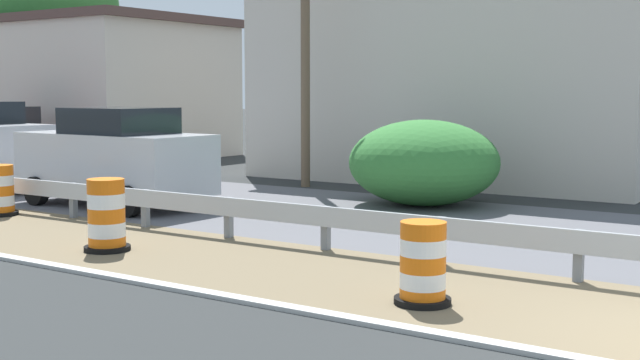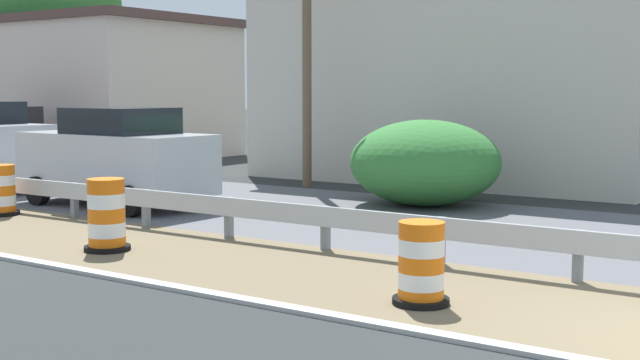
{
  "view_description": "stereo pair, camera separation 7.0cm",
  "coord_description": "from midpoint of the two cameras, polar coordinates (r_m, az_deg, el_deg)",
  "views": [
    {
      "loc": [
        -8.95,
        -1.14,
        2.53
      ],
      "look_at": [
        2.42,
        6.5,
        1.06
      ],
      "focal_mm": 46.96,
      "sensor_mm": 36.0,
      "label": 1
    },
    {
      "loc": [
        -8.91,
        -1.19,
        2.53
      ],
      "look_at": [
        2.42,
        6.5,
        1.06
      ],
      "focal_mm": 46.96,
      "sensor_mm": 36.0,
      "label": 2
    }
  ],
  "objects": [
    {
      "name": "traffic_barrel_mid",
      "position": [
        18.18,
        -20.81,
        -0.81
      ],
      "size": [
        0.71,
        0.71,
        1.03
      ],
      "color": "orange",
      "rests_on": "ground"
    },
    {
      "name": "tree_roadside",
      "position": [
        35.01,
        -17.73,
        11.09
      ],
      "size": [
        5.37,
        5.37,
        8.16
      ],
      "color": "brown",
      "rests_on": "ground"
    },
    {
      "name": "traffic_barrel_nearest",
      "position": [
        10.03,
        7.11,
        -5.93
      ],
      "size": [
        0.68,
        0.68,
        0.99
      ],
      "color": "orange",
      "rests_on": "ground"
    },
    {
      "name": "car_trailing_far_lane",
      "position": [
        18.84,
        -13.6,
        1.54
      ],
      "size": [
        2.23,
        4.6,
        2.16
      ],
      "rotation": [
        0.0,
        0.0,
        1.54
      ],
      "color": "silver",
      "rests_on": "ground"
    },
    {
      "name": "traffic_barrel_close",
      "position": [
        13.66,
        -14.19,
        -2.53
      ],
      "size": [
        0.73,
        0.73,
        1.15
      ],
      "color": "orange",
      "rests_on": "ground"
    },
    {
      "name": "roadside_shop_near",
      "position": [
        24.68,
        10.22,
        7.36
      ],
      "size": [
        6.89,
        11.56,
        6.19
      ],
      "color": "beige",
      "rests_on": "ground"
    },
    {
      "name": "car_distant_a",
      "position": [
        28.53,
        -20.64,
        2.68
      ],
      "size": [
        2.21,
        4.54,
        2.02
      ],
      "rotation": [
        0.0,
        0.0,
        -1.6
      ],
      "color": "maroon",
      "rests_on": "ground"
    },
    {
      "name": "bush_roadside",
      "position": [
        18.59,
        7.28,
        1.19
      ],
      "size": [
        3.32,
        3.32,
        1.89
      ],
      "primitive_type": "ellipsoid",
      "color": "#337533",
      "rests_on": "ground"
    },
    {
      "name": "utility_pole_near",
      "position": [
        21.98,
        -0.81,
        9.53
      ],
      "size": [
        0.24,
        1.8,
        7.36
      ],
      "color": "brown",
      "rests_on": "ground"
    },
    {
      "name": "roadside_shop_far",
      "position": [
        34.7,
        -16.3,
        6.05
      ],
      "size": [
        7.22,
        12.15,
        5.24
      ],
      "color": "beige",
      "rests_on": "ground"
    }
  ]
}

